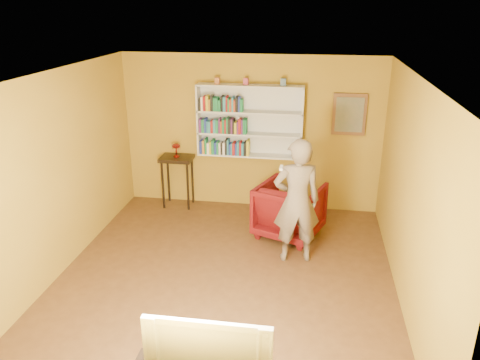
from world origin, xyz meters
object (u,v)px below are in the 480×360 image
ruby_lustre (176,147)px  person (297,201)px  television (210,344)px  console_table (177,165)px  armchair (289,210)px  bookshelf (250,121)px

ruby_lustre → person: bearing=-36.0°
person → television: bearing=66.3°
television → console_table: bearing=109.1°
armchair → console_table: bearing=-1.4°
bookshelf → ruby_lustre: (-1.29, -0.16, -0.49)m
armchair → ruby_lustre: bearing=-1.4°
bookshelf → ruby_lustre: bearing=-172.9°
armchair → television: size_ratio=0.88×
ruby_lustre → armchair: ruby_lustre is taller
person → television: size_ratio=1.68×
person → console_table: bearing=-48.1°
bookshelf → console_table: 1.54m
console_table → television: size_ratio=0.87×
armchair → television: 3.70m
ruby_lustre → television: ruby_lustre is taller
bookshelf → ruby_lustre: bookshelf is taller
ruby_lustre → armchair: 2.33m
ruby_lustre → television: (1.59, -4.50, -0.30)m
bookshelf → console_table: size_ratio=1.93×
ruby_lustre → person: 2.71m
armchair → person: 0.89m
console_table → armchair: (2.06, -0.85, -0.34)m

